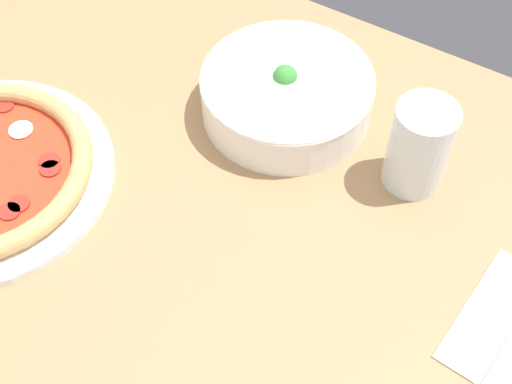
% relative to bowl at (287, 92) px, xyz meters
% --- Properties ---
extents(dining_table, '(1.36, 0.89, 0.73)m').
position_rel_bowl_xyz_m(dining_table, '(-0.05, -0.22, -0.13)').
color(dining_table, '#99724C').
rests_on(dining_table, ground_plane).
extents(bowl, '(0.23, 0.23, 0.08)m').
position_rel_bowl_xyz_m(bowl, '(0.00, 0.00, 0.00)').
color(bowl, white).
rests_on(bowl, dining_table).
extents(glass, '(0.07, 0.07, 0.12)m').
position_rel_bowl_xyz_m(glass, '(0.19, -0.02, 0.02)').
color(glass, silver).
rests_on(glass, dining_table).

